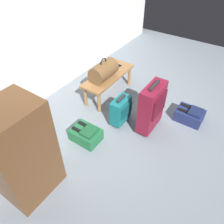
# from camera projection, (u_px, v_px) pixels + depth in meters

# --- Properties ---
(ground_plane) EXTENTS (6.60, 6.60, 0.00)m
(ground_plane) POSITION_uv_depth(u_px,v_px,m) (139.00, 122.00, 3.15)
(ground_plane) COLOR slate
(back_wall) EXTENTS (6.00, 0.10, 2.80)m
(back_wall) POSITION_uv_depth(u_px,v_px,m) (43.00, 0.00, 2.90)
(back_wall) COLOR silver
(back_wall) RESTS_ON ground
(bench) EXTENTS (1.00, 0.36, 0.38)m
(bench) POSITION_uv_depth(u_px,v_px,m) (109.00, 78.00, 3.44)
(bench) COLOR olive
(bench) RESTS_ON ground
(duffel_bag_brown) EXTENTS (0.44, 0.26, 0.34)m
(duffel_bag_brown) POSITION_uv_depth(u_px,v_px,m) (104.00, 71.00, 3.23)
(duffel_bag_brown) COLOR brown
(duffel_bag_brown) RESTS_ON bench
(cell_phone) EXTENTS (0.07, 0.14, 0.01)m
(cell_phone) POSITION_uv_depth(u_px,v_px,m) (117.00, 65.00, 3.62)
(cell_phone) COLOR #191E4C
(cell_phone) RESTS_ON bench
(suitcase_upright_burgundy) EXTENTS (0.44, 0.21, 0.74)m
(suitcase_upright_burgundy) POSITION_uv_depth(u_px,v_px,m) (152.00, 107.00, 2.81)
(suitcase_upright_burgundy) COLOR maroon
(suitcase_upright_burgundy) RESTS_ON ground
(suitcase_small_teal) EXTENTS (0.32, 0.19, 0.46)m
(suitcase_small_teal) POSITION_uv_depth(u_px,v_px,m) (121.00, 110.00, 2.98)
(suitcase_small_teal) COLOR #14666B
(suitcase_small_teal) RESTS_ON ground
(backpack_navy) EXTENTS (0.28, 0.38, 0.21)m
(backpack_navy) POSITION_uv_depth(u_px,v_px,m) (190.00, 115.00, 3.12)
(backpack_navy) COLOR navy
(backpack_navy) RESTS_ON ground
(backpack_green) EXTENTS (0.28, 0.38, 0.21)m
(backpack_green) POSITION_uv_depth(u_px,v_px,m) (86.00, 134.00, 2.83)
(backpack_green) COLOR #1E6038
(backpack_green) RESTS_ON ground
(side_cabinet) EXTENTS (0.56, 0.44, 1.10)m
(side_cabinet) POSITION_uv_depth(u_px,v_px,m) (21.00, 154.00, 2.03)
(side_cabinet) COLOR brown
(side_cabinet) RESTS_ON ground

